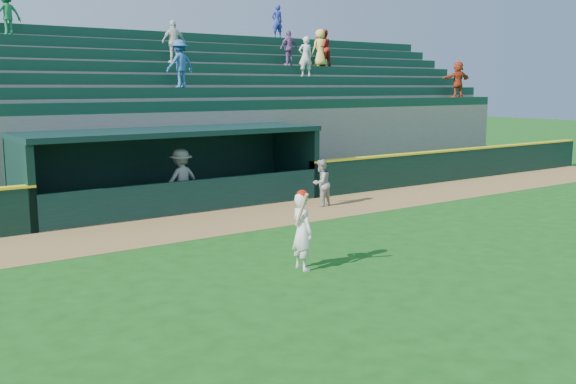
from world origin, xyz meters
The scene contains 9 objects.
ground centered at (0.00, 0.00, 0.00)m, with size 120.00×120.00×0.00m, color #154E13.
warning_track centered at (0.00, 4.90, 0.01)m, with size 40.00×3.00×0.01m, color olive.
field_wall_right centered at (12.25, 6.55, 0.60)m, with size 15.50×0.30×1.20m, color black.
wall_stripe_right centered at (12.25, 6.55, 1.23)m, with size 15.50×0.32×0.06m, color yellow.
dugout_player_front centered at (3.81, 5.18, 0.75)m, with size 0.72×0.56×1.49m, color #A7A7A2.
dugout_player_inside centered at (-0.04, 7.21, 0.94)m, with size 1.22×0.70×1.88m, color #9B9A96.
dugout centered at (0.00, 8.00, 1.36)m, with size 9.40×2.80×2.46m.
stands centered at (0.02, 12.57, 2.40)m, with size 34.50×6.28×7.46m.
batter_at_plate centered at (-0.92, -0.21, 0.85)m, with size 0.47×0.78×1.69m.
Camera 1 is at (-8.60, -10.54, 3.75)m, focal length 40.00 mm.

